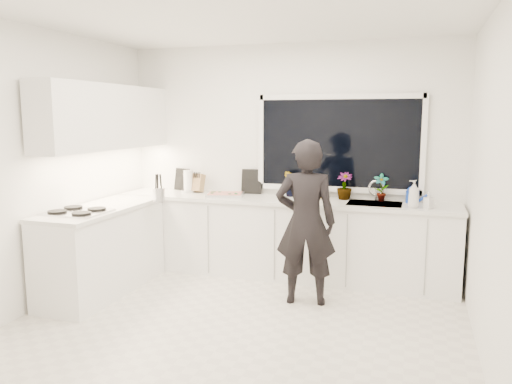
% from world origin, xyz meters
% --- Properties ---
extents(floor, '(4.00, 3.50, 0.02)m').
position_xyz_m(floor, '(0.00, 0.00, -0.01)').
color(floor, beige).
rests_on(floor, ground).
extents(wall_back, '(4.00, 0.02, 2.70)m').
position_xyz_m(wall_back, '(0.00, 1.76, 1.35)').
color(wall_back, white).
rests_on(wall_back, ground).
extents(wall_left, '(0.02, 3.50, 2.70)m').
position_xyz_m(wall_left, '(-2.01, 0.00, 1.35)').
color(wall_left, white).
rests_on(wall_left, ground).
extents(wall_right, '(0.02, 3.50, 2.70)m').
position_xyz_m(wall_right, '(2.01, 0.00, 1.35)').
color(wall_right, white).
rests_on(wall_right, ground).
extents(ceiling, '(4.00, 3.50, 0.02)m').
position_xyz_m(ceiling, '(0.00, 0.00, 2.71)').
color(ceiling, white).
rests_on(ceiling, wall_back).
extents(window, '(1.80, 0.02, 1.00)m').
position_xyz_m(window, '(0.60, 1.73, 1.55)').
color(window, black).
rests_on(window, wall_back).
extents(base_cabinets_back, '(3.92, 0.58, 0.88)m').
position_xyz_m(base_cabinets_back, '(0.00, 1.45, 0.44)').
color(base_cabinets_back, white).
rests_on(base_cabinets_back, floor).
extents(base_cabinets_left, '(0.58, 1.60, 0.88)m').
position_xyz_m(base_cabinets_left, '(-1.67, 0.35, 0.44)').
color(base_cabinets_left, white).
rests_on(base_cabinets_left, floor).
extents(countertop_back, '(3.94, 0.62, 0.04)m').
position_xyz_m(countertop_back, '(0.00, 1.44, 0.90)').
color(countertop_back, silver).
rests_on(countertop_back, base_cabinets_back).
extents(countertop_left, '(0.62, 1.60, 0.04)m').
position_xyz_m(countertop_left, '(-1.67, 0.35, 0.90)').
color(countertop_left, silver).
rests_on(countertop_left, base_cabinets_left).
extents(upper_cabinets, '(0.34, 2.10, 0.70)m').
position_xyz_m(upper_cabinets, '(-1.79, 0.70, 1.85)').
color(upper_cabinets, white).
rests_on(upper_cabinets, wall_left).
extents(sink, '(0.58, 0.42, 0.14)m').
position_xyz_m(sink, '(1.05, 1.45, 0.87)').
color(sink, silver).
rests_on(sink, countertop_back).
extents(faucet, '(0.03, 0.03, 0.22)m').
position_xyz_m(faucet, '(1.05, 1.65, 1.03)').
color(faucet, silver).
rests_on(faucet, countertop_back).
extents(stovetop, '(0.56, 0.48, 0.03)m').
position_xyz_m(stovetop, '(-1.69, -0.00, 0.94)').
color(stovetop, black).
rests_on(stovetop, countertop_left).
extents(person, '(0.66, 0.49, 1.64)m').
position_xyz_m(person, '(0.45, 0.69, 0.82)').
color(person, black).
rests_on(person, floor).
extents(pizza_tray, '(0.49, 0.41, 0.03)m').
position_xyz_m(pizza_tray, '(-0.69, 1.42, 0.94)').
color(pizza_tray, silver).
rests_on(pizza_tray, countertop_back).
extents(pizza, '(0.45, 0.37, 0.01)m').
position_xyz_m(pizza, '(-0.69, 1.42, 0.95)').
color(pizza, red).
rests_on(pizza, pizza_tray).
extents(watering_can, '(0.18, 0.18, 0.13)m').
position_xyz_m(watering_can, '(1.44, 1.61, 0.98)').
color(watering_can, '#1237AF').
rests_on(watering_can, countertop_back).
extents(paper_towel_roll, '(0.14, 0.14, 0.26)m').
position_xyz_m(paper_towel_roll, '(-1.23, 1.55, 1.05)').
color(paper_towel_roll, white).
rests_on(paper_towel_roll, countertop_back).
extents(knife_block, '(0.15, 0.12, 0.22)m').
position_xyz_m(knife_block, '(-1.11, 1.59, 1.03)').
color(knife_block, olive).
rests_on(knife_block, countertop_back).
extents(utensil_crock, '(0.14, 0.14, 0.16)m').
position_xyz_m(utensil_crock, '(-1.23, 0.80, 1.00)').
color(utensil_crock, '#ADAEB2').
rests_on(utensil_crock, countertop_left).
extents(picture_frame_large, '(0.22, 0.08, 0.28)m').
position_xyz_m(picture_frame_large, '(-1.39, 1.69, 1.06)').
color(picture_frame_large, black).
rests_on(picture_frame_large, countertop_back).
extents(picture_frame_small, '(0.25, 0.04, 0.30)m').
position_xyz_m(picture_frame_small, '(-0.44, 1.69, 1.07)').
color(picture_frame_small, black).
rests_on(picture_frame_small, countertop_back).
extents(herb_plants, '(1.22, 0.31, 0.31)m').
position_xyz_m(herb_plants, '(0.53, 1.61, 1.07)').
color(herb_plants, '#26662D').
rests_on(herb_plants, countertop_back).
extents(soap_bottles, '(0.28, 0.15, 0.29)m').
position_xyz_m(soap_bottles, '(1.49, 1.30, 1.05)').
color(soap_bottles, '#D8BF66').
rests_on(soap_bottles, countertop_back).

